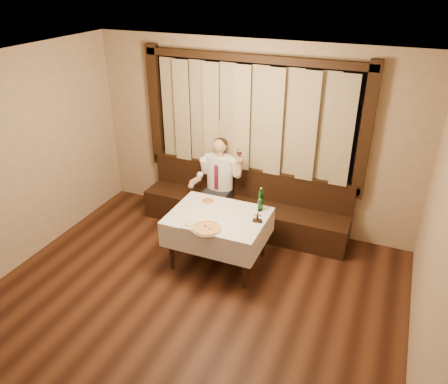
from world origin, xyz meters
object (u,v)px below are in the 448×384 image
at_px(seated_man, 218,177).
at_px(pizza, 207,228).
at_px(banquette, 244,209).
at_px(cruet_caddy, 257,219).
at_px(dining_table, 218,222).
at_px(pasta_red, 208,200).
at_px(green_bottle, 261,200).
at_px(pasta_cream, 190,223).

bearing_deg(seated_man, pizza, -72.45).
xyz_separation_m(banquette, cruet_caddy, (0.53, -0.99, 0.49)).
bearing_deg(dining_table, pizza, -88.01).
height_order(banquette, cruet_caddy, banquette).
bearing_deg(seated_man, cruet_caddy, -43.91).
bearing_deg(cruet_caddy, pasta_red, 160.39).
distance_m(dining_table, cruet_caddy, 0.55).
relative_size(banquette, green_bottle, 9.89).
distance_m(pasta_red, cruet_caddy, 0.84).
bearing_deg(cruet_caddy, green_bottle, 98.60).
bearing_deg(pasta_cream, green_bottle, 46.33).
relative_size(banquette, pizza, 8.72).
height_order(pasta_cream, cruet_caddy, cruet_caddy).
relative_size(dining_table, seated_man, 0.90).
height_order(banquette, pasta_cream, banquette).
bearing_deg(banquette, pizza, -89.46).
bearing_deg(pasta_cream, banquette, 80.70).
xyz_separation_m(banquette, green_bottle, (0.46, -0.67, 0.58)).
height_order(pizza, pasta_red, pasta_red).
height_order(pizza, green_bottle, green_bottle).
distance_m(dining_table, green_bottle, 0.63).
xyz_separation_m(banquette, dining_table, (0.00, -1.02, 0.34)).
height_order(pizza, cruet_caddy, cruet_caddy).
distance_m(banquette, seated_man, 0.66).
bearing_deg(green_bottle, dining_table, -142.46).
distance_m(pasta_red, seated_man, 0.67).
xyz_separation_m(banquette, seated_man, (-0.40, -0.09, 0.51)).
xyz_separation_m(banquette, pasta_cream, (-0.23, -1.39, 0.48)).
bearing_deg(green_bottle, pizza, -121.45).
relative_size(banquette, pasta_cream, 12.55).
bearing_deg(dining_table, green_bottle, 37.54).
distance_m(banquette, dining_table, 1.08).
bearing_deg(pasta_red, banquette, 70.11).
bearing_deg(cruet_caddy, banquette, 115.10).
height_order(pizza, pasta_cream, pasta_cream).
relative_size(pizza, seated_man, 0.26).
bearing_deg(pizza, dining_table, 91.99).
xyz_separation_m(dining_table, seated_man, (-0.40, 0.93, 0.17)).
bearing_deg(green_bottle, cruet_caddy, -78.26).
relative_size(pasta_red, pasta_cream, 0.96).
relative_size(pasta_cream, cruet_caddy, 2.11).
distance_m(green_bottle, cruet_caddy, 0.34).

